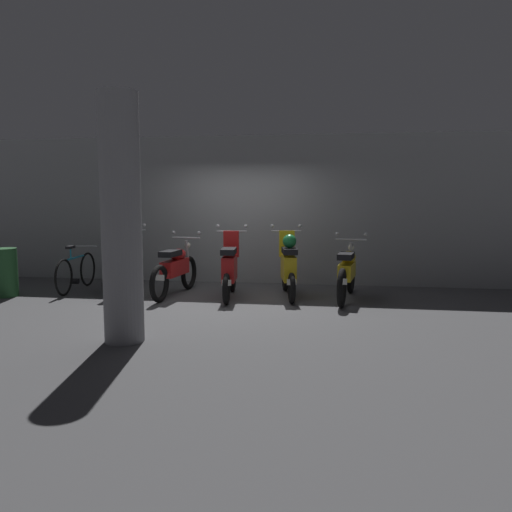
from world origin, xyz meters
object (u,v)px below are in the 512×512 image
motorbike_slot_0 (123,265)px  support_pillar (121,219)px  motorbike_slot_4 (347,272)px  motorbike_slot_1 (176,269)px  motorbike_slot_2 (230,268)px  trash_bin (5,272)px  bicycle (76,272)px  motorbike_slot_3 (288,266)px

motorbike_slot_0 → support_pillar: 3.45m
motorbike_slot_4 → motorbike_slot_1: bearing=-178.9°
motorbike_slot_2 → trash_bin: bearing=-172.7°
motorbike_slot_1 → bicycle: bearing=175.8°
motorbike_slot_0 → trash_bin: bearing=-162.1°
trash_bin → motorbike_slot_2: bearing=7.3°
support_pillar → bicycle: bearing=126.4°
motorbike_slot_2 → motorbike_slot_4: bearing=3.1°
bicycle → motorbike_slot_1: bearing=-4.2°
motorbike_slot_3 → support_pillar: (-1.78, -3.12, 0.95)m
motorbike_slot_1 → motorbike_slot_3: motorbike_slot_3 is taller
bicycle → support_pillar: 4.04m
bicycle → motorbike_slot_3: bearing=0.0°
motorbike_slot_0 → bicycle: motorbike_slot_0 is taller
motorbike_slot_0 → motorbike_slot_4: size_ratio=0.87×
motorbike_slot_3 → support_pillar: support_pillar is taller
support_pillar → trash_bin: (-3.29, 2.39, -1.09)m
motorbike_slot_0 → bicycle: 1.01m
motorbike_slot_4 → trash_bin: motorbike_slot_4 is taller
motorbike_slot_1 → motorbike_slot_4: size_ratio=1.00×
motorbike_slot_1 → trash_bin: 3.08m
motorbike_slot_3 → trash_bin: size_ratio=1.90×
motorbike_slot_3 → motorbike_slot_1: bearing=-175.7°
motorbike_slot_3 → bicycle: bearing=-180.0°
bicycle → support_pillar: support_pillar is taller
support_pillar → motorbike_slot_0: bearing=113.3°
motorbike_slot_1 → bicycle: motorbike_slot_1 is taller
motorbike_slot_3 → motorbike_slot_0: bearing=-178.4°
motorbike_slot_4 → trash_bin: size_ratio=2.22×
motorbike_slot_1 → motorbike_slot_2: motorbike_slot_2 is taller
support_pillar → motorbike_slot_4: bearing=47.0°
motorbike_slot_1 → trash_bin: motorbike_slot_1 is taller
motorbike_slot_4 → motorbike_slot_2: bearing=-176.9°
bicycle → trash_bin: bicycle is taller
motorbike_slot_0 → motorbike_slot_3: same height
motorbike_slot_0 → motorbike_slot_2: size_ratio=1.00×
trash_bin → bicycle: bearing=36.0°
motorbike_slot_0 → bicycle: bearing=175.3°
motorbike_slot_2 → motorbike_slot_3: (1.03, 0.21, 0.04)m
motorbike_slot_3 → bicycle: (-4.08, -0.00, -0.21)m
motorbike_slot_0 → trash_bin: motorbike_slot_0 is taller
bicycle → motorbike_slot_0: bearing=-4.7°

